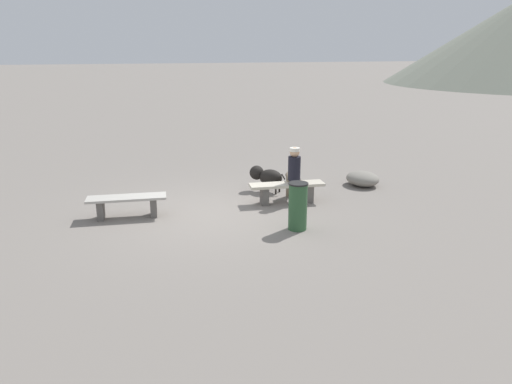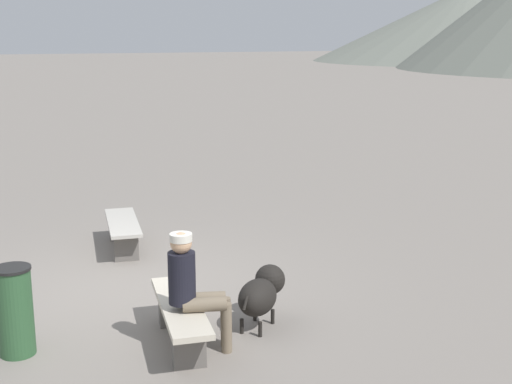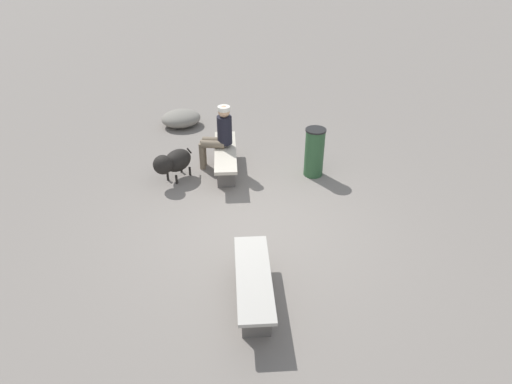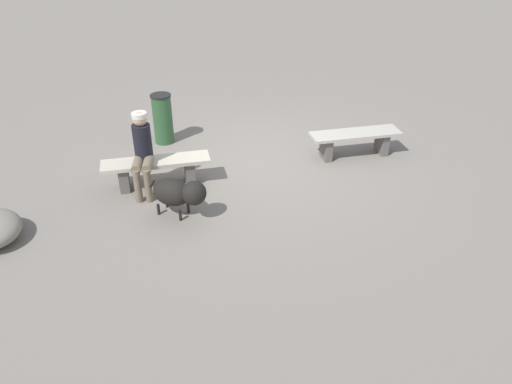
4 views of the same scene
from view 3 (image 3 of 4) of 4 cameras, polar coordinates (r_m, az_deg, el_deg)
ground at (r=7.73m, az=-0.33°, el=-4.04°), size 210.00×210.00×0.06m
bench_left at (r=6.14m, az=-0.29°, el=-11.06°), size 1.66×0.61×0.46m
bench_right at (r=9.06m, az=-3.72°, el=4.28°), size 1.75×0.58×0.46m
seated_person at (r=9.04m, az=-4.54°, el=7.13°), size 0.41×0.65×1.30m
dog at (r=8.84m, az=-10.05°, el=3.63°), size 0.81×0.79×0.63m
trash_bin at (r=8.94m, az=7.10°, el=4.81°), size 0.39×0.39×0.95m
boulder at (r=11.25m, az=-9.09°, el=8.83°), size 0.95×1.05×0.37m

